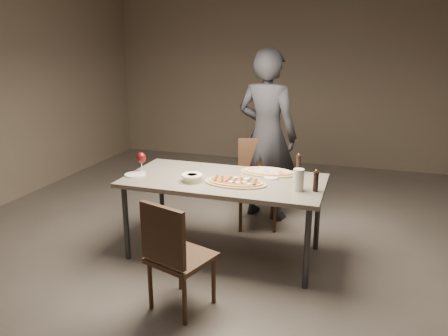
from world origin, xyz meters
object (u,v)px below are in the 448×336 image
(bread_basket, at_px, (192,177))
(chair_near, at_px, (174,252))
(ham_pizza, at_px, (268,172))
(carafe, at_px, (299,180))
(zucchini_pizza, at_px, (236,182))
(chair_far, at_px, (257,178))
(pepper_mill_left, at_px, (298,164))
(diner, at_px, (267,136))
(dining_table, at_px, (224,185))

(bread_basket, relative_size, chair_near, 0.22)
(ham_pizza, height_order, carafe, carafe)
(carafe, distance_m, chair_near, 1.20)
(zucchini_pizza, bearing_deg, ham_pizza, 39.43)
(zucchini_pizza, xyz_separation_m, chair_far, (-0.03, 0.95, -0.25))
(ham_pizza, relative_size, bread_basket, 2.71)
(carafe, height_order, chair_far, carafe)
(zucchini_pizza, height_order, chair_near, chair_near)
(ham_pizza, relative_size, pepper_mill_left, 2.74)
(zucchini_pizza, bearing_deg, chair_far, 68.35)
(diner, bearing_deg, chair_near, 96.39)
(chair_far, bearing_deg, ham_pizza, 96.71)
(zucchini_pizza, bearing_deg, bread_basket, 163.88)
(ham_pizza, relative_size, carafe, 2.85)
(dining_table, distance_m, carafe, 0.72)
(dining_table, relative_size, diner, 0.95)
(zucchini_pizza, xyz_separation_m, bread_basket, (-0.39, -0.05, 0.02))
(pepper_mill_left, relative_size, carafe, 1.04)
(pepper_mill_left, bearing_deg, chair_far, 137.86)
(bread_basket, bearing_deg, carafe, 2.76)
(diner, bearing_deg, carafe, 126.89)
(dining_table, xyz_separation_m, pepper_mill_left, (0.61, 0.38, 0.15))
(dining_table, bearing_deg, ham_pizza, 39.15)
(zucchini_pizza, relative_size, ham_pizza, 1.05)
(ham_pizza, xyz_separation_m, diner, (-0.19, 0.78, 0.18))
(ham_pizza, bearing_deg, carafe, -65.77)
(ham_pizza, xyz_separation_m, bread_basket, (-0.59, -0.44, 0.03))
(bread_basket, distance_m, chair_near, 0.90)
(pepper_mill_left, bearing_deg, zucchini_pizza, -133.57)
(zucchini_pizza, relative_size, pepper_mill_left, 2.87)
(dining_table, bearing_deg, pepper_mill_left, 31.78)
(ham_pizza, xyz_separation_m, carafe, (0.35, -0.40, 0.08))
(pepper_mill_left, relative_size, chair_near, 0.22)
(pepper_mill_left, relative_size, diner, 0.10)
(diner, bearing_deg, bread_basket, 84.27)
(zucchini_pizza, xyz_separation_m, pepper_mill_left, (0.47, 0.49, 0.07))
(dining_table, height_order, diner, diner)
(bread_basket, relative_size, carafe, 1.05)
(chair_near, bearing_deg, zucchini_pizza, 94.90)
(zucchini_pizza, relative_size, diner, 0.29)
(zucchini_pizza, distance_m, ham_pizza, 0.44)
(dining_table, distance_m, diner, 1.10)
(dining_table, height_order, pepper_mill_left, pepper_mill_left)
(bread_basket, distance_m, pepper_mill_left, 1.02)
(chair_near, height_order, chair_far, chair_far)
(pepper_mill_left, height_order, diner, diner)
(dining_table, height_order, chair_far, chair_far)
(diner, bearing_deg, dining_table, 94.03)
(zucchini_pizza, xyz_separation_m, diner, (0.01, 1.17, 0.18))
(carafe, bearing_deg, zucchini_pizza, 179.41)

